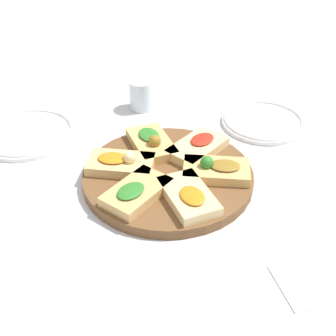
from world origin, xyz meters
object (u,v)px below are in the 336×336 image
(serving_board, at_px, (168,176))
(plate_right, at_px, (263,121))
(water_glass, at_px, (141,95))
(napkin_stack, at_px, (314,280))
(plate_left, at_px, (27,133))

(serving_board, distance_m, plate_right, 0.32)
(plate_right, distance_m, water_glass, 0.31)
(plate_right, bearing_deg, napkin_stack, -90.21)
(serving_board, xyz_separation_m, plate_left, (-0.33, 0.17, -0.00))
(plate_right, bearing_deg, serving_board, -135.53)
(plate_left, bearing_deg, serving_board, -27.69)
(napkin_stack, bearing_deg, serving_board, 131.04)
(serving_board, xyz_separation_m, napkin_stack, (0.23, -0.26, -0.01))
(plate_left, height_order, plate_right, same)
(plate_right, distance_m, napkin_stack, 0.49)
(water_glass, height_order, napkin_stack, water_glass)
(water_glass, bearing_deg, plate_left, -152.57)
(plate_left, relative_size, water_glass, 2.94)
(serving_board, distance_m, plate_left, 0.37)
(water_glass, bearing_deg, napkin_stack, -62.52)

